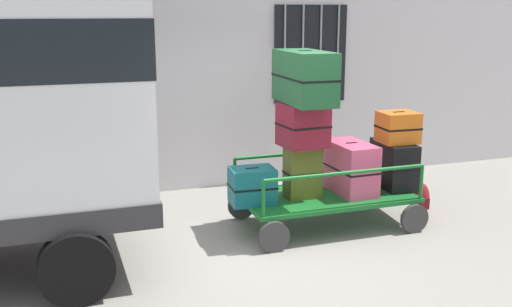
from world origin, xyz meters
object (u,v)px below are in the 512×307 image
(suitcase_midright_middle, at_px, (398,127))
(luggage_cart, at_px, (325,199))
(backpack, at_px, (420,199))
(suitcase_midleft_middle, at_px, (303,125))
(suitcase_center_bottom, at_px, (350,168))
(suitcase_midright_bottom, at_px, (394,164))
(suitcase_left_bottom, at_px, (252,186))
(suitcase_midleft_bottom, at_px, (302,172))
(suitcase_midleft_top, at_px, (304,77))

(suitcase_midright_middle, bearing_deg, luggage_cart, 179.06)
(luggage_cart, bearing_deg, backpack, -1.53)
(suitcase_midleft_middle, bearing_deg, suitcase_midright_middle, -0.67)
(suitcase_center_bottom, distance_m, suitcase_midright_middle, 0.81)
(suitcase_center_bottom, relative_size, suitcase_midright_bottom, 1.03)
(suitcase_center_bottom, bearing_deg, suitcase_midright_middle, -0.13)
(suitcase_left_bottom, xyz_separation_m, backpack, (2.37, -0.00, -0.41))
(suitcase_midleft_middle, height_order, suitcase_midright_middle, suitcase_midleft_middle)
(backpack, bearing_deg, suitcase_midright_bottom, 169.36)
(luggage_cart, xyz_separation_m, suitcase_midright_middle, (0.99, -0.02, 0.87))
(luggage_cart, relative_size, suitcase_midright_bottom, 2.91)
(suitcase_center_bottom, xyz_separation_m, suitcase_midright_middle, (0.66, -0.00, 0.48))
(suitcase_left_bottom, relative_size, suitcase_center_bottom, 0.71)
(suitcase_midleft_bottom, distance_m, suitcase_midright_middle, 1.40)
(suitcase_left_bottom, bearing_deg, suitcase_midleft_middle, 3.04)
(suitcase_midleft_top, bearing_deg, suitcase_midright_bottom, 2.47)
(suitcase_midleft_middle, bearing_deg, suitcase_center_bottom, -1.21)
(suitcase_midleft_top, distance_m, suitcase_midright_middle, 1.48)
(suitcase_midright_bottom, bearing_deg, suitcase_left_bottom, -177.89)
(luggage_cart, xyz_separation_m, suitcase_midright_bottom, (0.99, 0.04, 0.37))
(suitcase_midleft_bottom, xyz_separation_m, suitcase_midright_middle, (1.32, -0.00, 0.48))
(suitcase_center_bottom, distance_m, suitcase_midright_bottom, 0.66)
(luggage_cart, height_order, suitcase_midleft_middle, suitcase_midleft_middle)
(suitcase_midleft_bottom, xyz_separation_m, suitcase_midright_bottom, (1.32, 0.05, -0.02))
(suitcase_midleft_middle, distance_m, suitcase_midright_bottom, 1.45)
(suitcase_midleft_top, distance_m, suitcase_midright_bottom, 1.77)
(suitcase_center_bottom, bearing_deg, suitcase_midright_bottom, 4.48)
(suitcase_midright_middle, relative_size, backpack, 1.11)
(suitcase_midleft_top, relative_size, suitcase_center_bottom, 1.31)
(suitcase_left_bottom, bearing_deg, suitcase_midleft_top, 1.37)
(suitcase_midleft_middle, height_order, suitcase_midright_bottom, suitcase_midleft_middle)
(suitcase_midleft_bottom, bearing_deg, suitcase_midright_middle, -0.09)
(suitcase_left_bottom, xyz_separation_m, suitcase_midright_bottom, (1.98, 0.07, 0.08))
(suitcase_midleft_bottom, relative_size, backpack, 1.47)
(suitcase_left_bottom, relative_size, backpack, 1.27)
(suitcase_center_bottom, bearing_deg, suitcase_left_bottom, -179.08)
(suitcase_midleft_top, relative_size, backpack, 2.34)
(luggage_cart, height_order, backpack, backpack)
(suitcase_midleft_middle, relative_size, suitcase_midleft_top, 0.54)
(suitcase_left_bottom, height_order, suitcase_midleft_top, suitcase_midleft_top)
(suitcase_midleft_middle, bearing_deg, backpack, -1.21)
(suitcase_midleft_middle, bearing_deg, luggage_cart, 0.13)
(suitcase_midleft_middle, relative_size, suitcase_center_bottom, 0.70)
(suitcase_center_bottom, xyz_separation_m, backpack, (1.05, -0.02, -0.52))
(suitcase_center_bottom, bearing_deg, luggage_cart, 177.45)
(suitcase_midleft_bottom, distance_m, backpack, 1.79)
(suitcase_midleft_top, bearing_deg, suitcase_midright_middle, 0.16)
(suitcase_midright_bottom, distance_m, suitcase_midright_middle, 0.50)
(suitcase_left_bottom, height_order, suitcase_midright_bottom, suitcase_midright_bottom)
(suitcase_left_bottom, bearing_deg, backpack, -0.03)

